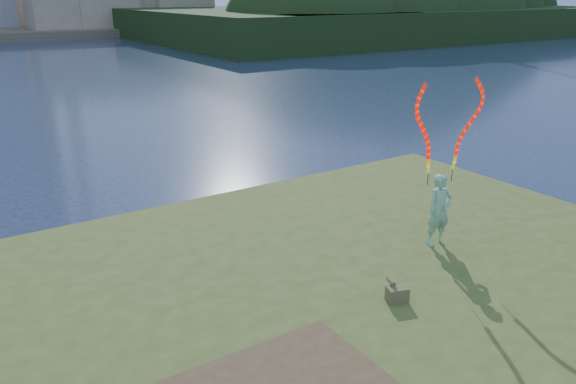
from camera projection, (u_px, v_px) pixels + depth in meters
ground at (294, 308)px, 11.81m from camera, size 320.00×320.00×0.00m
grassy_knoll at (367, 349)px, 9.89m from camera, size 20.00×18.00×0.80m
wooded_hill at (394, 32)px, 89.74m from camera, size 78.00×50.00×63.00m
woman_with_ribbons at (441, 186)px, 12.49m from camera, size 2.05×0.52×4.05m
canvas_bag at (397, 293)px, 10.52m from camera, size 0.45×0.51×0.37m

